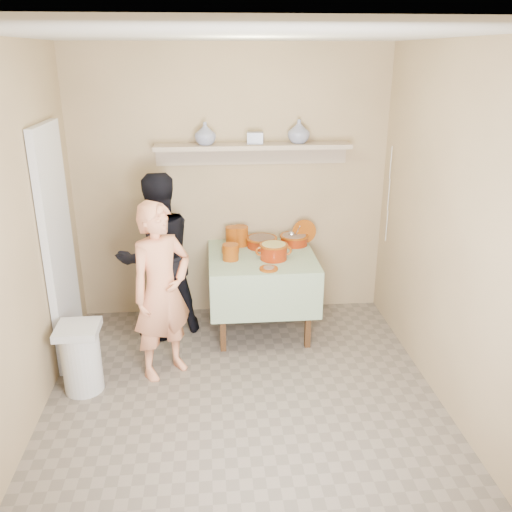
{
  "coord_description": "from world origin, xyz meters",
  "views": [
    {
      "loc": [
        -0.21,
        -3.36,
        2.5
      ],
      "look_at": [
        0.15,
        0.75,
        0.95
      ],
      "focal_mm": 38.0,
      "sensor_mm": 36.0,
      "label": 1
    }
  ],
  "objects": [
    {
      "name": "ladle",
      "position": [
        0.57,
        1.53,
        0.87
      ],
      "size": [
        0.08,
        0.26,
        0.19
      ],
      "color": "silver",
      "rests_on": "cazuela_meat_b"
    },
    {
      "name": "vase_left",
      "position": [
        -0.23,
        1.6,
        1.82
      ],
      "size": [
        0.22,
        0.22,
        0.2
      ],
      "primitive_type": "imported",
      "rotation": [
        0.0,
        0.0,
        0.15
      ],
      "color": "navy",
      "rests_on": "wall_shelf"
    },
    {
      "name": "wall_shelf",
      "position": [
        0.2,
        1.65,
        1.67
      ],
      "size": [
        1.8,
        0.25,
        0.21
      ],
      "color": "tan",
      "rests_on": "room_shell"
    },
    {
      "name": "ground",
      "position": [
        0.0,
        0.0,
        0.0
      ],
      "size": [
        3.5,
        3.5,
        0.0
      ],
      "primitive_type": "plane",
      "color": "#706458",
      "rests_on": "ground"
    },
    {
      "name": "person_helper",
      "position": [
        -0.7,
        1.29,
        0.77
      ],
      "size": [
        0.93,
        0.86,
        1.54
      ],
      "primitive_type": "imported",
      "rotation": [
        0.0,
        0.0,
        -2.66
      ],
      "color": "black",
      "rests_on": "ground"
    },
    {
      "name": "room_shell",
      "position": [
        0.0,
        0.0,
        1.61
      ],
      "size": [
        3.04,
        3.54,
        2.62
      ],
      "color": "tan",
      "rests_on": "ground"
    },
    {
      "name": "cazuela_meat_b",
      "position": [
        0.59,
        1.53,
        0.82
      ],
      "size": [
        0.28,
        0.28,
        0.1
      ],
      "color": "maroon",
      "rests_on": "serving_table"
    },
    {
      "name": "empty_bowl",
      "position": [
        -0.03,
        1.38,
        0.79
      ],
      "size": [
        0.17,
        0.17,
        0.05
      ],
      "primitive_type": "cylinder",
      "color": "#7C330A",
      "rests_on": "serving_table"
    },
    {
      "name": "front_plate",
      "position": [
        0.27,
        0.91,
        0.77
      ],
      "size": [
        0.16,
        0.16,
        0.03
      ],
      "color": "#7C330A",
      "rests_on": "serving_table"
    },
    {
      "name": "ceramic_box",
      "position": [
        0.22,
        1.63,
        1.77
      ],
      "size": [
        0.16,
        0.12,
        0.1
      ],
      "primitive_type": "cube",
      "rotation": [
        0.0,
        0.0,
        -0.11
      ],
      "color": "navy",
      "rests_on": "wall_shelf"
    },
    {
      "name": "cazuela_rice",
      "position": [
        0.35,
        1.16,
        0.85
      ],
      "size": [
        0.33,
        0.25,
        0.14
      ],
      "color": "maroon",
      "rests_on": "serving_table"
    },
    {
      "name": "bowl_stack",
      "position": [
        -0.04,
        1.18,
        0.83
      ],
      "size": [
        0.15,
        0.15,
        0.15
      ],
      "primitive_type": "cylinder",
      "color": "#7C330A",
      "rests_on": "serving_table"
    },
    {
      "name": "tile_panel",
      "position": [
        -1.46,
        0.95,
        1.0
      ],
      "size": [
        0.06,
        0.7,
        2.0
      ],
      "primitive_type": "cube",
      "color": "silver",
      "rests_on": "ground"
    },
    {
      "name": "propped_lid",
      "position": [
        0.69,
        1.57,
        0.88
      ],
      "size": [
        0.23,
        0.06,
        0.23
      ],
      "primitive_type": "cylinder",
      "rotation": [
        1.42,
        0.0,
        0.04
      ],
      "color": "#7C330A",
      "rests_on": "serving_table"
    },
    {
      "name": "person_cook",
      "position": [
        -0.61,
        0.6,
        0.73
      ],
      "size": [
        0.64,
        0.6,
        1.46
      ],
      "primitive_type": "imported",
      "rotation": [
        0.0,
        0.0,
        0.64
      ],
      "color": "#E58D63",
      "rests_on": "ground"
    },
    {
      "name": "cazuela_meat_a",
      "position": [
        0.27,
        1.49,
        0.82
      ],
      "size": [
        0.3,
        0.3,
        0.1
      ],
      "color": "maroon",
      "rests_on": "serving_table"
    },
    {
      "name": "vase_right",
      "position": [
        0.62,
        1.63,
        1.83
      ],
      "size": [
        0.26,
        0.26,
        0.21
      ],
      "primitive_type": "imported",
      "rotation": [
        0.0,
        0.0,
        -0.32
      ],
      "color": "navy",
      "rests_on": "wall_shelf"
    },
    {
      "name": "trash_bin",
      "position": [
        -1.24,
        0.4,
        0.28
      ],
      "size": [
        0.32,
        0.32,
        0.56
      ],
      "color": "silver",
      "rests_on": "ground"
    },
    {
      "name": "serving_table",
      "position": [
        0.25,
        1.28,
        0.64
      ],
      "size": [
        0.97,
        0.97,
        0.76
      ],
      "color": "#4C2D16",
      "rests_on": "ground"
    },
    {
      "name": "electrical_cord",
      "position": [
        1.47,
        1.48,
        1.25
      ],
      "size": [
        0.01,
        0.05,
        0.9
      ],
      "color": "silver",
      "rests_on": "wall_shelf"
    },
    {
      "name": "plate_stack_b",
      "position": [
        0.07,
        1.56,
        0.86
      ],
      "size": [
        0.16,
        0.16,
        0.19
      ],
      "primitive_type": "cylinder",
      "color": "#7C330A",
      "rests_on": "serving_table"
    },
    {
      "name": "plate_stack_a",
      "position": [
        -0.0,
        1.56,
        0.85
      ],
      "size": [
        0.14,
        0.14,
        0.19
      ],
      "primitive_type": "cylinder",
      "color": "#7C330A",
      "rests_on": "serving_table"
    }
  ]
}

